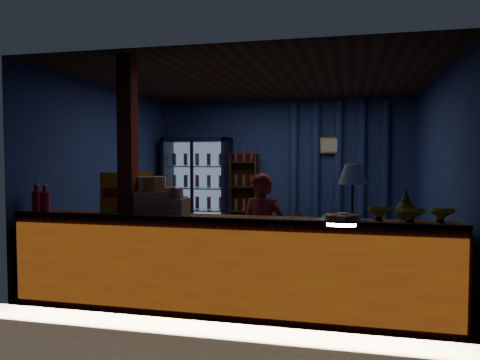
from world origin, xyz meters
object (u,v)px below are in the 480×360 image
(pastry_tray, at_px, (342,220))
(table_lamp, at_px, (353,177))
(shopkeeper, at_px, (262,236))
(green_chair, at_px, (341,234))

(pastry_tray, relative_size, table_lamp, 0.91)
(shopkeeper, xyz_separation_m, pastry_tray, (0.86, -0.62, 0.29))
(pastry_tray, bearing_deg, green_chair, 91.17)
(green_chair, distance_m, pastry_tray, 3.43)
(green_chair, relative_size, pastry_tray, 1.32)
(pastry_tray, xyz_separation_m, table_lamp, (0.10, 0.21, 0.39))
(shopkeeper, xyz_separation_m, green_chair, (0.79, 2.74, -0.40))
(green_chair, height_order, table_lamp, table_lamp)
(shopkeeper, distance_m, table_lamp, 1.25)
(green_chair, xyz_separation_m, pastry_tray, (0.07, -3.36, 0.68))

